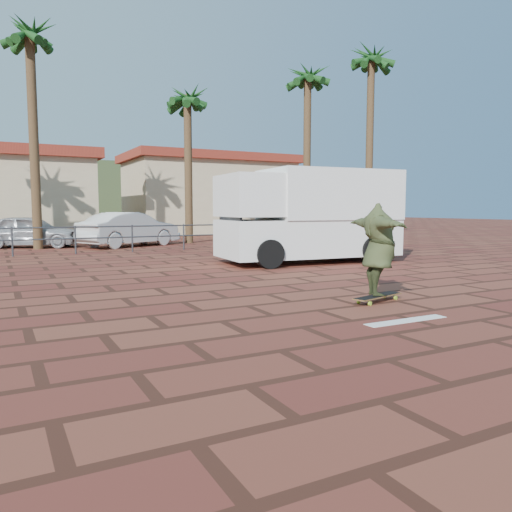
% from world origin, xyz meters
% --- Properties ---
extents(ground, '(120.00, 120.00, 0.00)m').
position_xyz_m(ground, '(0.00, 0.00, 0.00)').
color(ground, brown).
rests_on(ground, ground).
extents(paint_stripe, '(1.40, 0.22, 0.01)m').
position_xyz_m(paint_stripe, '(0.70, -1.20, 0.00)').
color(paint_stripe, white).
rests_on(paint_stripe, ground).
extents(guardrail, '(24.06, 0.06, 1.00)m').
position_xyz_m(guardrail, '(0.00, 12.00, 0.68)').
color(guardrail, '#47494F').
rests_on(guardrail, ground).
extents(palm_left, '(2.40, 2.40, 9.45)m').
position_xyz_m(palm_left, '(-3.00, 15.00, 7.95)').
color(palm_left, brown).
rests_on(palm_left, ground).
extents(palm_center, '(2.40, 2.40, 7.75)m').
position_xyz_m(palm_center, '(3.50, 15.50, 6.36)').
color(palm_center, brown).
rests_on(palm_center, ground).
extents(palm_right, '(2.40, 2.40, 9.05)m').
position_xyz_m(palm_right, '(9.00, 14.00, 7.58)').
color(palm_right, brown).
rests_on(palm_right, ground).
extents(palm_far_right, '(2.40, 2.40, 10.05)m').
position_xyz_m(palm_far_right, '(12.00, 13.00, 8.51)').
color(palm_far_right, brown).
rests_on(palm_far_right, ground).
extents(building_east, '(10.60, 6.60, 5.00)m').
position_xyz_m(building_east, '(8.00, 24.00, 2.54)').
color(building_east, beige).
rests_on(building_east, ground).
extents(hill_front, '(70.00, 18.00, 6.00)m').
position_xyz_m(hill_front, '(0.00, 50.00, 3.00)').
color(hill_front, '#384C28').
rests_on(hill_front, ground).
extents(longboard, '(1.16, 0.54, 0.11)m').
position_xyz_m(longboard, '(1.33, 0.13, 0.09)').
color(longboard, olive).
rests_on(longboard, ground).
extents(skateboarder, '(1.05, 2.03, 1.59)m').
position_xyz_m(skateboarder, '(1.33, 0.13, 0.91)').
color(skateboarder, '#394324').
rests_on(skateboarder, longboard).
extents(campervan, '(5.45, 2.66, 2.75)m').
position_xyz_m(campervan, '(3.88, 6.05, 1.45)').
color(campervan, white).
rests_on(campervan, ground).
extents(car_silver, '(4.24, 2.91, 1.34)m').
position_xyz_m(car_silver, '(-3.21, 16.00, 0.67)').
color(car_silver, '#A7AAAE').
rests_on(car_silver, ground).
extents(car_white, '(4.61, 3.28, 1.44)m').
position_xyz_m(car_white, '(0.57, 14.71, 0.72)').
color(car_white, silver).
rests_on(car_white, ground).
extents(street_sign, '(0.38, 0.18, 1.97)m').
position_xyz_m(street_sign, '(6.11, 10.00, 1.38)').
color(street_sign, gray).
rests_on(street_sign, ground).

